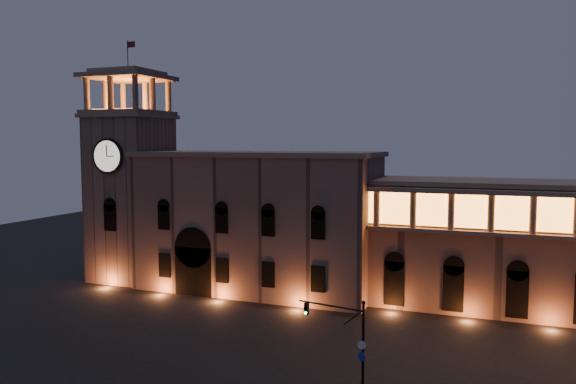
# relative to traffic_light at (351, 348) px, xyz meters

# --- Properties ---
(ground) EXTENTS (160.00, 160.00, 0.00)m
(ground) POSITION_rel_traffic_light_xyz_m (-17.08, 4.59, -4.00)
(ground) COLOR black
(ground) RESTS_ON ground
(government_building) EXTENTS (30.80, 12.80, 17.60)m
(government_building) POSITION_rel_traffic_light_xyz_m (-19.16, 26.53, 4.77)
(government_building) COLOR #785A4E
(government_building) RESTS_ON ground
(clock_tower) EXTENTS (9.80, 9.80, 32.40)m
(clock_tower) POSITION_rel_traffic_light_xyz_m (-37.58, 25.57, 8.50)
(clock_tower) COLOR #785A4E
(clock_tower) RESTS_ON ground
(colonnade_wing) EXTENTS (40.60, 11.50, 14.50)m
(colonnade_wing) POSITION_rel_traffic_light_xyz_m (14.92, 28.51, 3.34)
(colonnade_wing) COLOR brown
(colonnade_wing) RESTS_ON ground
(traffic_light) EXTENTS (5.47, 1.31, 7.61)m
(traffic_light) POSITION_rel_traffic_light_xyz_m (0.00, 0.00, 0.00)
(traffic_light) COLOR black
(traffic_light) RESTS_ON ground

